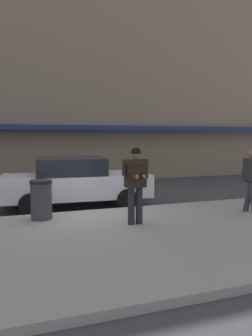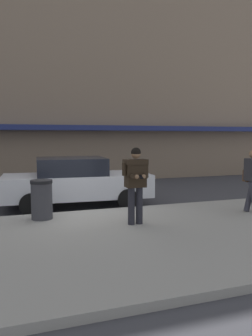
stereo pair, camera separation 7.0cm
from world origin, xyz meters
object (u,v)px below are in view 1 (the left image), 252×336
Objects in this scene: parked_sedan_mid at (75,182)px; pedestrian_with_bag at (251,177)px; trash_bin at (41,200)px; man_texting_on_phone at (135,177)px.

parked_sedan_mid is 2.70× the size of pedestrian_with_bag.
parked_sedan_mid is at bearing 56.91° from trash_bin.
pedestrian_with_bag is at bearing 2.90° from man_texting_on_phone.
man_texting_on_phone reaches higher than parked_sedan_mid.
trash_bin is (-2.04, 1.22, -0.62)m from man_texting_on_phone.
parked_sedan_mid is 2.55× the size of man_texting_on_phone.
pedestrian_with_bag reaches higher than trash_bin.
parked_sedan_mid is at bearing 146.40° from pedestrian_with_bag.
trash_bin is (-1.18, -1.81, -0.16)m from parked_sedan_mid.
pedestrian_with_bag is at bearing -33.60° from parked_sedan_mid.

